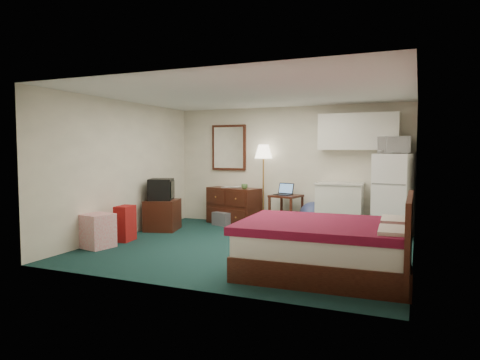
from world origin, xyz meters
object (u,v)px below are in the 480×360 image
at_px(tv_stand, 162,215).
at_px(suitcase, 125,223).
at_px(kitchen_counter, 339,208).
at_px(fridge, 393,195).
at_px(desk, 286,212).
at_px(dresser, 234,206).
at_px(floor_lamp, 263,185).
at_px(bed, 325,248).

distance_m(tv_stand, suitcase, 1.14).
height_order(kitchen_counter, fridge, fridge).
relative_size(desk, tv_stand, 1.05).
height_order(dresser, floor_lamp, floor_lamp).
relative_size(floor_lamp, bed, 0.83).
height_order(floor_lamp, suitcase, floor_lamp).
height_order(bed, suitcase, bed).
bearing_deg(bed, desk, 113.42).
xyz_separation_m(fridge, tv_stand, (-4.29, -1.12, -0.46)).
bearing_deg(bed, dresser, 128.57).
xyz_separation_m(floor_lamp, suitcase, (-1.71, -2.42, -0.55)).
distance_m(dresser, desk, 1.23).
distance_m(desk, tv_stand, 2.49).
distance_m(fridge, suitcase, 4.89).
distance_m(floor_lamp, suitcase, 3.02).
relative_size(floor_lamp, kitchen_counter, 1.83).
distance_m(fridge, tv_stand, 4.45).
bearing_deg(suitcase, tv_stand, 81.19).
height_order(dresser, fridge, fridge).
relative_size(dresser, fridge, 0.75).
bearing_deg(kitchen_counter, bed, -86.48).
xyz_separation_m(dresser, bed, (2.59, -3.00, -0.06)).
distance_m(dresser, tv_stand, 1.59).
xyz_separation_m(fridge, suitcase, (-4.32, -2.25, -0.45)).
xyz_separation_m(kitchen_counter, bed, (0.31, -2.93, -0.14)).
height_order(floor_lamp, tv_stand, floor_lamp).
relative_size(desk, fridge, 0.45).
height_order(floor_lamp, bed, floor_lamp).
distance_m(fridge, bed, 3.01).
height_order(desk, kitchen_counter, kitchen_counter).
xyz_separation_m(desk, bed, (1.36, -2.84, -0.01)).
relative_size(fridge, tv_stand, 2.32).
bearing_deg(floor_lamp, tv_stand, -142.55).
relative_size(fridge, bed, 0.74).
bearing_deg(tv_stand, fridge, -0.64).
relative_size(kitchen_counter, bed, 0.45).
bearing_deg(suitcase, bed, -17.28).
bearing_deg(desk, floor_lamp, 170.74).
bearing_deg(desk, bed, -51.96).
relative_size(kitchen_counter, fridge, 0.61).
relative_size(fridge, suitcase, 2.47).
distance_m(floor_lamp, kitchen_counter, 1.67).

